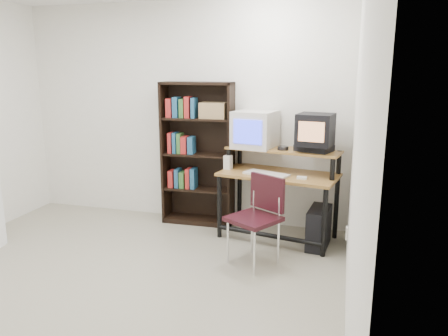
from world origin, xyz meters
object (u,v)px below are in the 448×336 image
(bookshelf, at_px, (198,152))
(pc_tower, at_px, (319,228))
(crt_monitor, at_px, (255,129))
(computer_desk, at_px, (279,177))
(school_chair, at_px, (259,210))
(crt_tv, at_px, (315,130))

(bookshelf, bearing_deg, pc_tower, -16.17)
(crt_monitor, bearing_deg, computer_desk, -17.51)
(computer_desk, distance_m, school_chair, 0.71)
(computer_desk, height_order, school_chair, computer_desk)
(school_chair, distance_m, bookshelf, 1.34)
(computer_desk, relative_size, crt_tv, 3.30)
(pc_tower, distance_m, bookshelf, 1.65)
(computer_desk, xyz_separation_m, bookshelf, (-1.01, 0.23, 0.18))
(crt_monitor, relative_size, school_chair, 0.60)
(computer_desk, relative_size, school_chair, 1.58)
(bookshelf, bearing_deg, crt_monitor, -7.20)
(crt_tv, height_order, bookshelf, bookshelf)
(computer_desk, bearing_deg, bookshelf, 177.47)
(pc_tower, bearing_deg, school_chair, -129.92)
(pc_tower, bearing_deg, computer_desk, 167.23)
(computer_desk, distance_m, crt_tv, 0.64)
(computer_desk, bearing_deg, crt_monitor, 162.71)
(crt_monitor, distance_m, crt_tv, 0.68)
(crt_tv, relative_size, school_chair, 0.48)
(crt_tv, relative_size, pc_tower, 0.90)
(computer_desk, height_order, crt_tv, crt_tv)
(crt_monitor, bearing_deg, crt_tv, -1.74)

